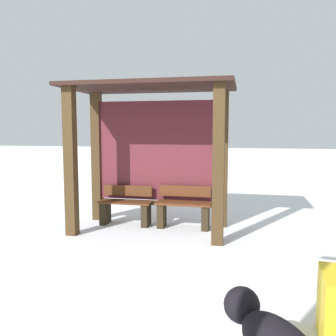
% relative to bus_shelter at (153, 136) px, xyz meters
% --- Properties ---
extents(ground_plane, '(60.00, 60.00, 0.00)m').
position_rel_bus_shelter_xyz_m(ground_plane, '(0.00, -0.20, -1.68)').
color(ground_plane, white).
extents(bus_shelter, '(2.91, 1.53, 2.56)m').
position_rel_bus_shelter_xyz_m(bus_shelter, '(0.00, 0.00, 0.00)').
color(bus_shelter, '#3F2C17').
rests_on(bus_shelter, ground).
extents(bench_left_inside, '(1.01, 0.36, 0.73)m').
position_rel_bus_shelter_xyz_m(bench_left_inside, '(-0.55, 0.07, -1.36)').
color(bench_left_inside, '#4F2A15').
rests_on(bench_left_inside, ground).
extents(bench_center_inside, '(1.01, 0.36, 0.76)m').
position_rel_bus_shelter_xyz_m(bench_center_inside, '(0.55, 0.07, -1.33)').
color(bench_center_inside, '#552B16').
rests_on(bench_center_inside, ground).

